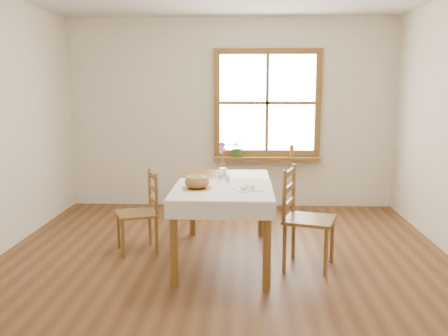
# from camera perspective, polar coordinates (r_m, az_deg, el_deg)

# --- Properties ---
(ground) EXTENTS (5.00, 5.00, 0.00)m
(ground) POSITION_cam_1_polar(r_m,az_deg,el_deg) (4.75, -0.16, -11.39)
(ground) COLOR brown
(ground) RESTS_ON ground
(room_walls) EXTENTS (4.60, 5.10, 2.65)m
(room_walls) POSITION_cam_1_polar(r_m,az_deg,el_deg) (4.44, -0.17, 9.69)
(room_walls) COLOR white
(room_walls) RESTS_ON ground
(window) EXTENTS (1.46, 0.08, 1.46)m
(window) POSITION_cam_1_polar(r_m,az_deg,el_deg) (6.91, 4.95, 7.43)
(window) COLOR olive
(window) RESTS_ON ground
(window_sill) EXTENTS (1.46, 0.20, 0.05)m
(window_sill) POSITION_cam_1_polar(r_m,az_deg,el_deg) (6.91, 4.89, 1.10)
(window_sill) COLOR olive
(window_sill) RESTS_ON ground
(dining_table) EXTENTS (0.90, 1.60, 0.75)m
(dining_table) POSITION_cam_1_polar(r_m,az_deg,el_deg) (4.84, 0.00, -2.74)
(dining_table) COLOR olive
(dining_table) RESTS_ON ground
(table_linen) EXTENTS (0.91, 0.99, 0.01)m
(table_linen) POSITION_cam_1_polar(r_m,az_deg,el_deg) (4.53, -0.16, -2.44)
(table_linen) COLOR white
(table_linen) RESTS_ON dining_table
(chair_left) EXTENTS (0.52, 0.51, 0.83)m
(chair_left) POSITION_cam_1_polar(r_m,az_deg,el_deg) (5.15, -9.97, -5.01)
(chair_left) COLOR olive
(chair_left) RESTS_ON ground
(chair_right) EXTENTS (0.57, 0.56, 0.94)m
(chair_right) POSITION_cam_1_polar(r_m,az_deg,el_deg) (4.71, 9.75, -5.67)
(chair_right) COLOR olive
(chair_right) RESTS_ON ground
(bread_plate) EXTENTS (0.32, 0.32, 0.01)m
(bread_plate) POSITION_cam_1_polar(r_m,az_deg,el_deg) (4.51, -3.10, -2.34)
(bread_plate) COLOR white
(bread_plate) RESTS_ON table_linen
(bread_loaf) EXTENTS (0.22, 0.22, 0.12)m
(bread_loaf) POSITION_cam_1_polar(r_m,az_deg,el_deg) (4.50, -3.11, -1.49)
(bread_loaf) COLOR #9D6C37
(bread_loaf) RESTS_ON bread_plate
(egg_napkin) EXTENTS (0.29, 0.27, 0.01)m
(egg_napkin) POSITION_cam_1_polar(r_m,az_deg,el_deg) (4.48, 2.72, -2.44)
(egg_napkin) COLOR white
(egg_napkin) RESTS_ON table_linen
(eggs) EXTENTS (0.23, 0.22, 0.04)m
(eggs) POSITION_cam_1_polar(r_m,az_deg,el_deg) (4.47, 2.73, -2.12)
(eggs) COLOR white
(eggs) RESTS_ON egg_napkin
(salt_shaker) EXTENTS (0.07, 0.07, 0.10)m
(salt_shaker) POSITION_cam_1_polar(r_m,az_deg,el_deg) (4.88, -0.43, -0.90)
(salt_shaker) COLOR white
(salt_shaker) RESTS_ON table_linen
(pepper_shaker) EXTENTS (0.05, 0.05, 0.08)m
(pepper_shaker) POSITION_cam_1_polar(r_m,az_deg,el_deg) (4.79, 0.42, -1.22)
(pepper_shaker) COLOR white
(pepper_shaker) RESTS_ON table_linen
(flower_vase) EXTENTS (0.10, 0.10, 0.09)m
(flower_vase) POSITION_cam_1_polar(r_m,az_deg,el_deg) (5.14, -0.14, -0.58)
(flower_vase) COLOR white
(flower_vase) RESTS_ON dining_table
(lavender_bouquet) EXTENTS (0.14, 0.14, 0.26)m
(lavender_bouquet) POSITION_cam_1_polar(r_m,az_deg,el_deg) (5.11, -0.14, 1.35)
(lavender_bouquet) COLOR #6E508E
(lavender_bouquet) RESTS_ON flower_vase
(potted_plant) EXTENTS (0.25, 0.27, 0.19)m
(potted_plant) POSITION_cam_1_polar(r_m,az_deg,el_deg) (6.89, 1.60, 2.10)
(potted_plant) COLOR #346D2B
(potted_plant) RESTS_ON window_sill
(amber_bottle) EXTENTS (0.06, 0.06, 0.17)m
(amber_bottle) POSITION_cam_1_polar(r_m,az_deg,el_deg) (6.92, 7.73, 1.98)
(amber_bottle) COLOR #A56E1E
(amber_bottle) RESTS_ON window_sill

